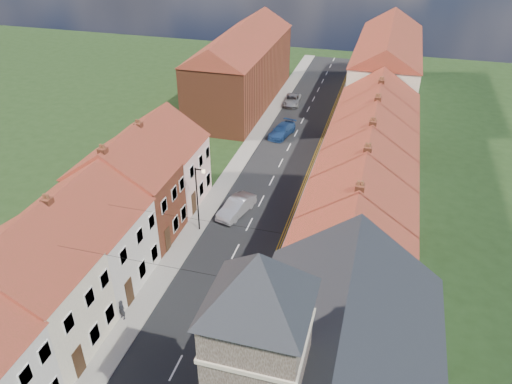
# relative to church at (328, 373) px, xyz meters

# --- Properties ---
(road) EXTENTS (7.00, 90.00, 0.02)m
(road) POSITION_rel_church_xyz_m (-9.36, 26.68, -5.87)
(road) COLOR black
(road) RESTS_ON ground
(pavement_left) EXTENTS (1.80, 90.00, 0.12)m
(pavement_left) POSITION_rel_church_xyz_m (-13.76, 26.68, -5.82)
(pavement_left) COLOR #A8A499
(pavement_left) RESTS_ON ground
(pavement_right) EXTENTS (1.80, 90.00, 0.12)m
(pavement_right) POSITION_rel_church_xyz_m (-4.96, 26.68, -5.82)
(pavement_right) COLOR #A8A499
(pavement_right) RESTS_ON ground
(church) EXTENTS (11.25, 14.25, 15.20)m
(church) POSITION_rel_church_xyz_m (0.00, 0.00, 0.00)
(church) COLOR #3F332C
(church) RESTS_ON ground
(cottage_r_tudor) EXTENTS (8.30, 5.20, 9.00)m
(cottage_r_tudor) POSITION_rel_church_xyz_m (-0.09, 9.37, -1.41)
(cottage_r_tudor) COLOR beige
(cottage_r_tudor) RESTS_ON ground
(cottage_r_white_near) EXTENTS (8.30, 6.00, 9.00)m
(cottage_r_white_near) POSITION_rel_church_xyz_m (-0.06, 14.77, -1.40)
(cottage_r_white_near) COLOR silver
(cottage_r_white_near) RESTS_ON ground
(cottage_r_cream_mid) EXTENTS (8.30, 5.20, 9.00)m
(cottage_r_cream_mid) POSITION_rel_church_xyz_m (-0.06, 20.17, -1.40)
(cottage_r_cream_mid) COLOR brown
(cottage_r_cream_mid) RESTS_ON ground
(cottage_r_pink) EXTENTS (8.30, 6.00, 9.00)m
(cottage_r_pink) POSITION_rel_church_xyz_m (-0.06, 25.57, -1.40)
(cottage_r_pink) COLOR beige
(cottage_r_pink) RESTS_ON ground
(cottage_r_white_far) EXTENTS (8.30, 5.20, 9.00)m
(cottage_r_white_far) POSITION_rel_church_xyz_m (-0.06, 30.97, -1.40)
(cottage_r_white_far) COLOR silver
(cottage_r_white_far) RESTS_ON ground
(cottage_r_cream_far) EXTENTS (8.30, 6.00, 9.00)m
(cottage_r_cream_far) POSITION_rel_church_xyz_m (-0.06, 36.37, -1.40)
(cottage_r_cream_far) COLOR brown
(cottage_r_cream_far) RESTS_ON ground
(cottage_l_cream) EXTENTS (8.30, 6.30, 9.10)m
(cottage_l_cream) POSITION_rel_church_xyz_m (-18.66, 2.22, -1.35)
(cottage_l_cream) COLOR beige
(cottage_l_cream) RESTS_ON ground
(cottage_l_white) EXTENTS (8.30, 6.90, 8.80)m
(cottage_l_white) POSITION_rel_church_xyz_m (-18.66, 8.62, -1.51)
(cottage_l_white) COLOR silver
(cottage_l_white) RESTS_ON ground
(cottage_l_brick_mid) EXTENTS (8.30, 5.70, 9.10)m
(cottage_l_brick_mid) POSITION_rel_church_xyz_m (-18.66, 14.72, -1.35)
(cottage_l_brick_mid) COLOR brown
(cottage_l_brick_mid) RESTS_ON ground
(cottage_l_pink) EXTENTS (8.30, 6.30, 8.80)m
(cottage_l_pink) POSITION_rel_church_xyz_m (-18.66, 20.52, -1.51)
(cottage_l_pink) COLOR beige
(cottage_l_pink) RESTS_ON ground
(block_right_far) EXTENTS (8.30, 24.20, 10.50)m
(block_right_far) POSITION_rel_church_xyz_m (-0.06, 51.68, -0.58)
(block_right_far) COLOR beige
(block_right_far) RESTS_ON ground
(block_left_far) EXTENTS (8.30, 24.20, 10.50)m
(block_left_far) POSITION_rel_church_xyz_m (-18.66, 46.68, -0.58)
(block_left_far) COLOR brown
(block_left_far) RESTS_ON ground
(lamppost) EXTENTS (0.88, 0.15, 6.00)m
(lamppost) POSITION_rel_church_xyz_m (-13.17, 16.68, -2.34)
(lamppost) COLOR black
(lamppost) RESTS_ON pavement_left
(car_mid) EXTENTS (2.74, 4.83, 1.51)m
(car_mid) POSITION_rel_church_xyz_m (-10.96, 20.01, -5.12)
(car_mid) COLOR #A5A6AC
(car_mid) RESTS_ON ground
(car_far) EXTENTS (2.93, 5.06, 1.38)m
(car_far) POSITION_rel_church_xyz_m (-10.86, 37.54, -5.19)
(car_far) COLOR navy
(car_far) RESTS_ON ground
(car_distant) EXTENTS (2.35, 4.67, 1.27)m
(car_distant) POSITION_rel_church_xyz_m (-11.85, 47.89, -5.24)
(car_distant) COLOR #96989D
(car_distant) RESTS_ON ground
(pedestrian_left) EXTENTS (0.63, 0.50, 1.52)m
(pedestrian_left) POSITION_rel_church_xyz_m (-14.46, 5.45, -5.00)
(pedestrian_left) COLOR black
(pedestrian_left) RESTS_ON pavement_left
(pedestrian_right) EXTENTS (0.80, 0.64, 1.55)m
(pedestrian_right) POSITION_rel_church_xyz_m (-5.66, 5.15, -4.98)
(pedestrian_right) COLOR black
(pedestrian_right) RESTS_ON pavement_right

